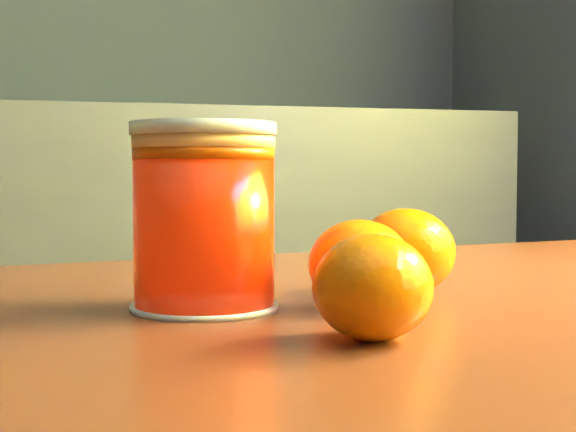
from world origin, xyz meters
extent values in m
cube|color=brown|center=(0.98, 0.27, 0.69)|extent=(1.04, 0.80, 0.04)
cylinder|color=#F42304|center=(0.87, 0.32, 0.76)|extent=(0.08, 0.08, 0.09)
cylinder|color=#FFB768|center=(0.87, 0.32, 0.81)|extent=(0.08, 0.08, 0.01)
cylinder|color=silver|center=(0.87, 0.32, 0.81)|extent=(0.08, 0.08, 0.01)
ellipsoid|color=orange|center=(0.95, 0.29, 0.74)|extent=(0.07, 0.07, 0.05)
ellipsoid|color=orange|center=(1.00, 0.34, 0.74)|extent=(0.08, 0.08, 0.06)
ellipsoid|color=orange|center=(0.93, 0.21, 0.74)|extent=(0.07, 0.07, 0.05)
camera|label=1|loc=(0.79, -0.14, 0.79)|focal=50.00mm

